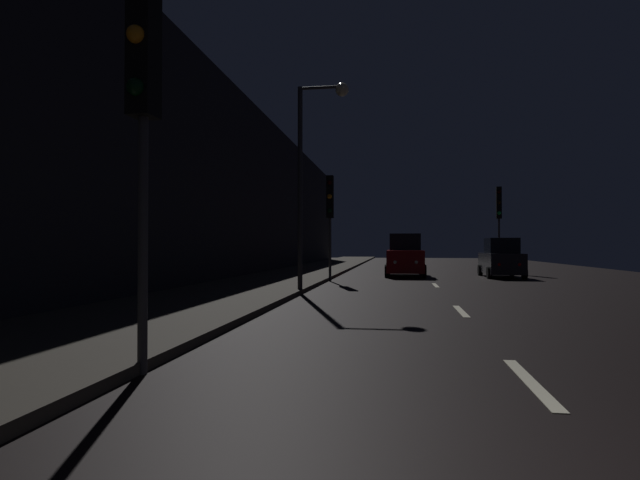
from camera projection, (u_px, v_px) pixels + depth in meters
ground at (426, 276)px, 27.00m from camera, size 25.98×84.00×0.02m
sidewalk_left at (302, 273)px, 28.04m from camera, size 4.40×84.00×0.15m
building_facade_left at (238, 186)px, 25.03m from camera, size 0.80×63.00×9.15m
lane_centerline at (458, 308)px, 12.62m from camera, size 0.16×16.67×0.01m
traffic_light_near_left at (143, 73)px, 6.16m from camera, size 0.32×0.47×5.05m
traffic_light_far_right at (499, 210)px, 29.92m from camera, size 0.34×0.47×5.13m
traffic_light_far_left at (330, 205)px, 22.48m from camera, size 0.31×0.46×4.74m
streetlamp_overhead at (314, 154)px, 16.57m from camera, size 1.70×0.44×6.93m
car_approaching_headlights at (405, 257)px, 26.50m from camera, size 2.04×4.42×2.23m
car_parked_right_far at (501, 259)px, 25.42m from camera, size 1.82×3.95×1.99m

